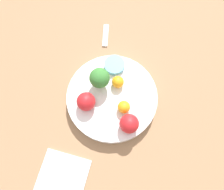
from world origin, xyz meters
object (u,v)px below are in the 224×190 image
(bowl, at_px, (112,98))
(small_cup, at_px, (114,65))
(apple_red, at_px, (86,102))
(orange_back, at_px, (118,82))
(orange_front, at_px, (124,107))
(napkin, at_px, (63,176))
(spoon, at_px, (106,35))
(apple_green, at_px, (129,124))
(broccoli, at_px, (100,78))

(bowl, relative_size, small_cup, 4.31)
(bowl, xyz_separation_m, apple_red, (0.04, -0.06, 0.04))
(bowl, bearing_deg, orange_back, 168.53)
(bowl, bearing_deg, orange_front, 54.13)
(orange_front, distance_m, napkin, 0.24)
(small_cup, height_order, spoon, small_cup)
(apple_red, distance_m, orange_front, 0.10)
(apple_red, xyz_separation_m, spoon, (-0.25, -0.01, -0.06))
(orange_front, relative_size, small_cup, 0.57)
(apple_green, bearing_deg, small_cup, -155.13)
(bowl, height_order, apple_green, apple_green)
(napkin, bearing_deg, orange_back, 162.35)
(apple_red, height_order, spoon, apple_red)
(apple_red, xyz_separation_m, orange_front, (-0.01, 0.10, -0.01))
(apple_red, bearing_deg, orange_back, 137.78)
(broccoli, height_order, apple_green, broccoli)
(orange_front, distance_m, small_cup, 0.13)
(orange_front, relative_size, orange_back, 1.00)
(apple_green, distance_m, spoon, 0.31)
(apple_green, distance_m, napkin, 0.22)
(apple_red, bearing_deg, apple_green, 75.27)
(napkin, bearing_deg, broccoli, 171.62)
(small_cup, bearing_deg, napkin, -11.34)
(orange_back, bearing_deg, small_cup, -157.77)
(broccoli, distance_m, apple_red, 0.07)
(orange_back, distance_m, napkin, 0.29)
(apple_red, bearing_deg, bowl, 121.70)
(orange_back, bearing_deg, broccoli, -77.68)
(bowl, height_order, napkin, bowl)
(apple_green, xyz_separation_m, orange_back, (-0.11, -0.05, -0.01))
(small_cup, bearing_deg, broccoli, -22.82)
(small_cup, bearing_deg, bowl, 8.53)
(small_cup, bearing_deg, apple_red, -20.40)
(bowl, relative_size, apple_red, 5.02)
(orange_front, bearing_deg, bowl, -125.87)
(orange_front, bearing_deg, apple_green, 27.84)
(apple_green, relative_size, spoon, 0.63)
(orange_back, bearing_deg, apple_red, -42.22)
(spoon, bearing_deg, orange_front, 24.61)
(bowl, bearing_deg, apple_red, -58.30)
(broccoli, height_order, apple_red, broccoli)
(broccoli, distance_m, small_cup, 0.08)
(orange_front, height_order, napkin, orange_front)
(orange_back, xyz_separation_m, small_cup, (-0.05, -0.02, -0.01))
(apple_red, xyz_separation_m, orange_back, (-0.08, 0.07, -0.01))
(broccoli, distance_m, apple_green, 0.14)
(orange_back, distance_m, spoon, 0.19)
(apple_red, distance_m, small_cup, 0.14)
(apple_red, height_order, orange_front, apple_red)
(napkin, xyz_separation_m, spoon, (-0.44, 0.01, 0.00))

